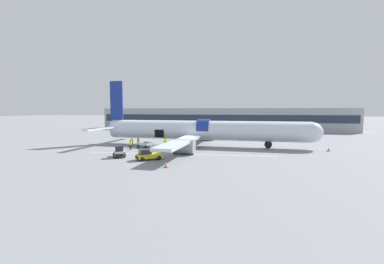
{
  "coord_description": "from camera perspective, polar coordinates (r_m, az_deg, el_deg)",
  "views": [
    {
      "loc": [
        11.17,
        -40.73,
        6.41
      ],
      "look_at": [
        0.85,
        0.91,
        2.74
      ],
      "focal_mm": 24.0,
      "sensor_mm": 36.0,
      "label": 1
    }
  ],
  "objects": [
    {
      "name": "ground_crew_helper",
      "position": [
        46.4,
        -13.19,
        -2.17
      ],
      "size": [
        0.53,
        0.45,
        1.54
      ],
      "color": "black",
      "rests_on": "ground_plane"
    },
    {
      "name": "apron_marking_line",
      "position": [
        37.47,
        -2.67,
        -4.96
      ],
      "size": [
        27.35,
        3.26,
        0.01
      ],
      "color": "silver",
      "rests_on": "ground_plane"
    },
    {
      "name": "safety_cone_wingtip",
      "position": [
        37.47,
        0.04,
        -4.45
      ],
      "size": [
        0.55,
        0.55,
        0.7
      ],
      "color": "black",
      "rests_on": "ground_plane"
    },
    {
      "name": "baggage_cart_queued",
      "position": [
        39.89,
        -7.02,
        -3.63
      ],
      "size": [
        3.56,
        2.03,
        1.05
      ],
      "color": "silver",
      "rests_on": "ground_plane"
    },
    {
      "name": "ground_crew_loader_b",
      "position": [
        42.71,
        -6.05,
        -2.49
      ],
      "size": [
        0.58,
        0.58,
        1.8
      ],
      "color": "#1E2338",
      "rests_on": "ground_plane"
    },
    {
      "name": "baggage_cart_loading",
      "position": [
        44.47,
        -10.22,
        -2.84
      ],
      "size": [
        3.72,
        2.71,
        0.97
      ],
      "color": "silver",
      "rests_on": "ground_plane"
    },
    {
      "name": "safety_cone_nose",
      "position": [
        45.54,
        28.08,
        -3.41
      ],
      "size": [
        0.52,
        0.52,
        0.62
      ],
      "color": "black",
      "rests_on": "ground_plane"
    },
    {
      "name": "safety_cone_engine_left",
      "position": [
        29.05,
        -5.85,
        -7.18
      ],
      "size": [
        0.44,
        0.44,
        0.74
      ],
      "color": "black",
      "rests_on": "ground_plane"
    },
    {
      "name": "baggage_tug_lead",
      "position": [
        33.75,
        -9.74,
        -5.05
      ],
      "size": [
        3.46,
        3.2,
        1.42
      ],
      "color": "yellow",
      "rests_on": "ground_plane"
    },
    {
      "name": "ground_crew_driver",
      "position": [
        46.86,
        -11.87,
        -1.92
      ],
      "size": [
        0.57,
        0.57,
        1.78
      ],
      "color": "#1E2338",
      "rests_on": "ground_plane"
    },
    {
      "name": "ground_plane",
      "position": [
        42.72,
        -1.41,
        -3.74
      ],
      "size": [
        500.0,
        500.0,
        0.0
      ],
      "primitive_type": "plane",
      "color": "gray"
    },
    {
      "name": "terminal_strip",
      "position": [
        84.8,
        6.34,
        2.89
      ],
      "size": [
        80.04,
        9.06,
        6.98
      ],
      "color": "#9EA3AD",
      "rests_on": "ground_plane"
    },
    {
      "name": "suitcase_on_tarmac_upright",
      "position": [
        44.98,
        -13.44,
        -3.01
      ],
      "size": [
        0.56,
        0.27,
        0.76
      ],
      "color": "#2D2D33",
      "rests_on": "ground_plane"
    },
    {
      "name": "ground_crew_loader_a",
      "position": [
        42.96,
        -13.49,
        -2.65
      ],
      "size": [
        0.46,
        0.58,
        1.67
      ],
      "color": "#2D2D33",
      "rests_on": "ground_plane"
    },
    {
      "name": "airplane",
      "position": [
        45.75,
        2.0,
        0.27
      ],
      "size": [
        39.19,
        35.66,
        11.94
      ],
      "color": "silver",
      "rests_on": "ground_plane"
    },
    {
      "name": "baggage_tug_mid",
      "position": [
        36.52,
        -15.86,
        -4.36
      ],
      "size": [
        2.43,
        2.8,
        1.59
      ],
      "color": "white",
      "rests_on": "ground_plane"
    },
    {
      "name": "ground_crew_supervisor",
      "position": [
        43.78,
        -5.82,
        -2.37
      ],
      "size": [
        0.55,
        0.54,
        1.7
      ],
      "color": "#2D2D33",
      "rests_on": "ground_plane"
    }
  ]
}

